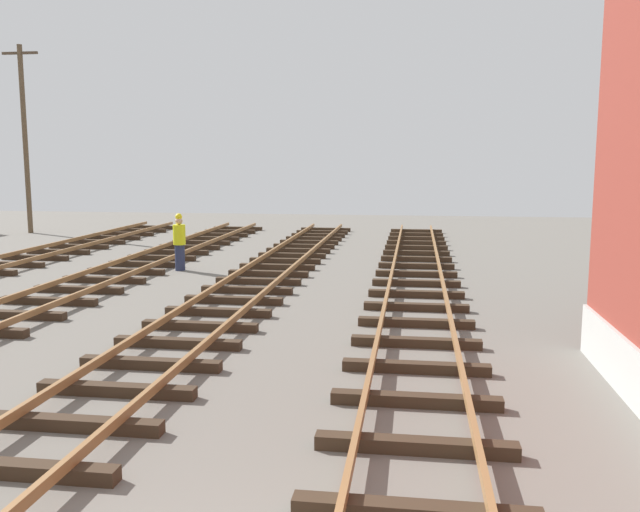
% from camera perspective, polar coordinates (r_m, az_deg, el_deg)
% --- Properties ---
extents(utility_pole_far, '(1.80, 0.24, 9.05)m').
position_cam_1_polar(utility_pole_far, '(36.09, -23.78, 9.29)').
color(utility_pole_far, brown).
rests_on(utility_pole_far, ground).
extents(track_worker_foreground, '(0.40, 0.40, 1.87)m').
position_cam_1_polar(track_worker_foreground, '(22.29, -11.85, 1.15)').
color(track_worker_foreground, '#262D4C').
rests_on(track_worker_foreground, ground).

